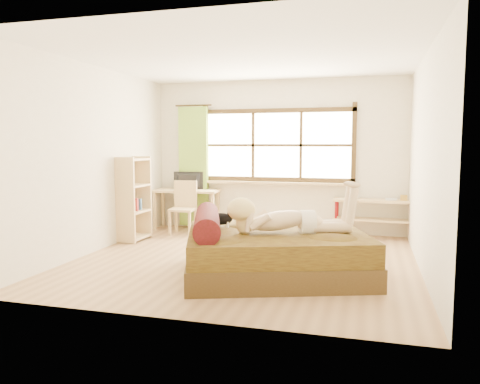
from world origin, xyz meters
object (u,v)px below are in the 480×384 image
(woman, at_px, (288,206))
(pipe_shelf, at_px, (374,210))
(kitten, at_px, (221,217))
(chair, at_px, (184,204))
(bookshelf, at_px, (134,198))
(desk, at_px, (187,195))
(bed, at_px, (271,251))

(woman, bearing_deg, pipe_shelf, 50.50)
(kitten, distance_m, chair, 2.46)
(chair, xyz_separation_m, pipe_shelf, (3.22, 0.49, -0.04))
(pipe_shelf, bearing_deg, bookshelf, -159.62)
(chair, bearing_deg, pipe_shelf, 3.74)
(woman, distance_m, desk, 3.47)
(chair, height_order, pipe_shelf, chair)
(chair, bearing_deg, desk, 99.42)
(pipe_shelf, distance_m, bookshelf, 3.98)
(woman, relative_size, kitten, 4.67)
(bed, height_order, chair, chair)
(chair, bearing_deg, bookshelf, -130.18)
(woman, relative_size, desk, 1.21)
(bed, bearing_deg, kitten, 150.94)
(bed, distance_m, kitten, 0.77)
(desk, distance_m, bookshelf, 1.23)
(bookshelf, bearing_deg, woman, -25.92)
(bed, relative_size, kitten, 8.05)
(kitten, relative_size, chair, 0.34)
(kitten, xyz_separation_m, pipe_shelf, (1.87, 2.54, -0.18))
(woman, xyz_separation_m, pipe_shelf, (1.00, 2.69, -0.37))
(desk, xyz_separation_m, bookshelf, (-0.46, -1.14, 0.05))
(desk, xyz_separation_m, chair, (0.09, -0.37, -0.13))
(bed, relative_size, pipe_shelf, 1.95)
(pipe_shelf, relative_size, bookshelf, 0.96)
(kitten, xyz_separation_m, chair, (-1.35, 2.06, -0.14))
(woman, bearing_deg, desk, 112.82)
(kitten, height_order, pipe_shelf, kitten)
(kitten, height_order, desk, kitten)
(kitten, height_order, chair, chair)
(woman, relative_size, chair, 1.60)
(kitten, bearing_deg, woman, -28.93)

